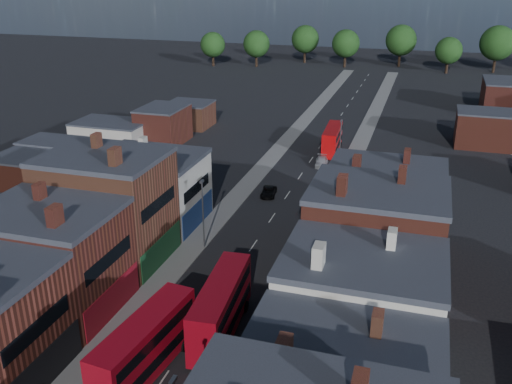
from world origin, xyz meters
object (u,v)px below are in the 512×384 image
Objects in this scene: bus_1 at (221,307)px; ped_3 at (293,294)px; bus_2 at (332,139)px; car_2 at (268,192)px; bus_0 at (145,346)px; car_3 at (321,162)px.

ped_3 is (4.86, 6.39, -1.65)m from bus_1.
bus_2 is at bearing 85.41° from bus_1.
car_2 is 26.91m from ped_3.
bus_1 is at bearing 67.45° from bus_0.
ped_3 is at bearing 63.24° from bus_0.
bus_2 is at bearing 69.60° from car_2.
car_2 is at bearing 97.89° from bus_0.
bus_2 reaches higher than car_2.
bus_2 is 22.62m from car_2.
bus_2 is 2.24× the size of car_3.
car_3 is at bearing 16.09° from ped_3.
ped_3 is (4.96, -39.83, 0.33)m from car_3.
bus_2 is 47.40m from ped_3.
ped_3 is (4.60, -47.16, -1.36)m from bus_2.
bus_1 is 46.26m from car_3.
car_2 is (-4.69, 31.54, -2.07)m from bus_1.
car_2 is at bearing 94.14° from bus_1.
car_2 is 15.38m from car_3.
ped_3 reaches higher than car_3.
bus_1 is at bearing 151.71° from ped_3.
bus_2 reaches higher than ped_3.
bus_1 is 31.95m from car_2.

